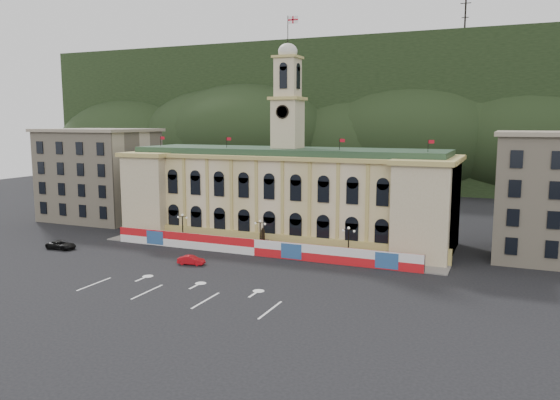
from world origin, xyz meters
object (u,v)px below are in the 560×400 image
at_px(statue, 263,244).
at_px(red_sedan, 191,260).
at_px(black_suv, 61,245).
at_px(lamp_center, 260,233).

bearing_deg(statue, red_sedan, -117.92).
distance_m(statue, red_sedan, 12.73).
xyz_separation_m(statue, black_suv, (-30.00, -11.26, -0.52)).
relative_size(lamp_center, black_suv, 1.05).
distance_m(lamp_center, black_suv, 31.80).
distance_m(lamp_center, red_sedan, 12.09).
xyz_separation_m(statue, lamp_center, (0.00, -1.00, 1.89)).
bearing_deg(red_sedan, lamp_center, -39.77).
height_order(statue, black_suv, statue).
xyz_separation_m(red_sedan, black_suv, (-24.05, -0.03, 0.04)).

